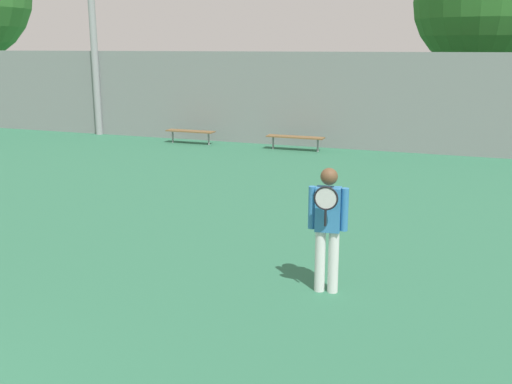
# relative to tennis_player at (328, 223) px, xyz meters

# --- Properties ---
(tennis_player) EXTENTS (0.53, 0.43, 1.71)m
(tennis_player) POSITION_rel_tennis_player_xyz_m (0.00, 0.00, 0.00)
(tennis_player) COLOR silver
(tennis_player) RESTS_ON ground_plane
(bench_courtside_near) EXTENTS (1.71, 0.40, 0.45)m
(bench_courtside_near) POSITION_rel_tennis_player_xyz_m (-7.49, 10.67, -0.56)
(bench_courtside_near) COLOR brown
(bench_courtside_near) RESTS_ON ground_plane
(bench_courtside_far) EXTENTS (1.86, 0.40, 0.45)m
(bench_courtside_far) POSITION_rel_tennis_player_xyz_m (-3.76, 10.67, -0.56)
(bench_courtside_far) COLOR brown
(bench_courtside_far) RESTS_ON ground_plane
(back_fence) EXTENTS (35.19, 0.06, 3.07)m
(back_fence) POSITION_rel_tennis_player_xyz_m (-2.96, 11.55, 0.57)
(back_fence) COLOR gray
(back_fence) RESTS_ON ground_plane
(tree_green_tall) EXTENTS (4.73, 4.73, 7.13)m
(tree_green_tall) POSITION_rel_tennis_player_xyz_m (1.42, 15.66, 3.77)
(tree_green_tall) COLOR brown
(tree_green_tall) RESTS_ON ground_plane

